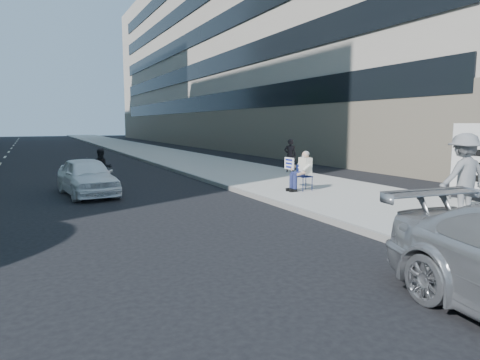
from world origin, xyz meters
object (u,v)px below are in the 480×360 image
seated_protester (301,169)px  pedestrian_woman (290,155)px  motorcycle (102,170)px  white_sedan_near (87,176)px  jogger (464,176)px

seated_protester → pedestrian_woman: bearing=61.2°
seated_protester → motorcycle: 7.37m
seated_protester → white_sedan_near: 7.05m
jogger → motorcycle: jogger is taller
seated_protester → jogger: 5.23m
seated_protester → motorcycle: size_ratio=0.64×
white_sedan_near → seated_protester: bearing=-32.4°
white_sedan_near → motorcycle: motorcycle is taller
pedestrian_woman → jogger: bearing=116.1°
white_sedan_near → motorcycle: bearing=60.4°
seated_protester → motorcycle: (-5.60, 4.78, -0.24)m
white_sedan_near → motorcycle: 1.81m
jogger → white_sedan_near: (-7.31, 8.24, -0.52)m
white_sedan_near → motorcycle: (0.72, 1.66, 0.02)m
seated_protester → white_sedan_near: size_ratio=0.36×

